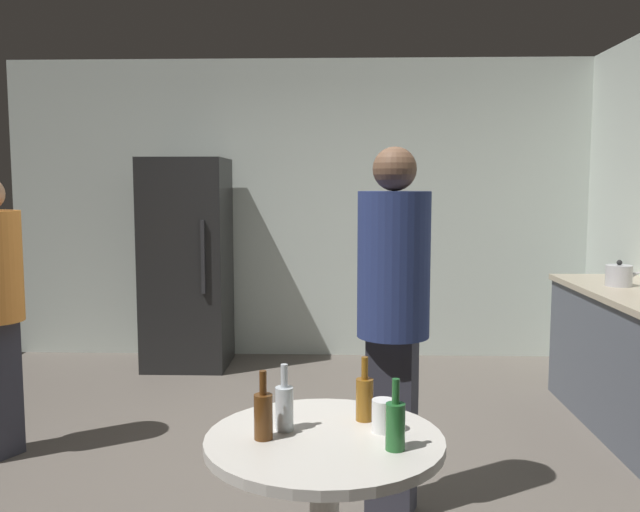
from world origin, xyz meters
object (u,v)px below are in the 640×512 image
foreground_table (324,467)px  beer_bottle_brown (263,414)px  beer_bottle_clear (284,406)px  person_in_navy_shirt (393,302)px  refrigerator (187,263)px  plastic_cup_white (383,416)px  kettle (619,275)px  beer_bottle_amber (365,397)px  beer_bottle_green (395,424)px

foreground_table → beer_bottle_brown: 0.28m
beer_bottle_clear → person_in_navy_shirt: 1.02m
refrigerator → beer_bottle_clear: refrigerator is taller
refrigerator → plastic_cup_white: bearing=-67.1°
beer_bottle_brown → beer_bottle_clear: same height
plastic_cup_white → kettle: bearing=53.1°
refrigerator → beer_bottle_amber: 3.68m
foreground_table → beer_bottle_clear: 0.24m
beer_bottle_clear → plastic_cup_white: 0.34m
beer_bottle_brown → plastic_cup_white: beer_bottle_brown is taller
refrigerator → beer_bottle_clear: bearing=-72.0°
beer_bottle_amber → plastic_cup_white: 0.13m
person_in_navy_shirt → plastic_cup_white: bearing=11.9°
beer_bottle_clear → person_in_navy_shirt: bearing=64.1°
beer_bottle_clear → refrigerator: bearing=108.0°
foreground_table → person_in_navy_shirt: (0.30, 0.96, 0.39)m
beer_bottle_green → beer_bottle_amber: bearing=108.3°
beer_bottle_clear → person_in_navy_shirt: (0.44, 0.90, 0.21)m
beer_bottle_amber → beer_bottle_green: 0.28m
foreground_table → beer_bottle_amber: (0.14, 0.16, 0.19)m
refrigerator → beer_bottle_green: (1.50, -3.66, -0.08)m
refrigerator → beer_bottle_green: refrigerator is taller
plastic_cup_white → foreground_table: bearing=-164.9°
person_in_navy_shirt → beer_bottle_brown: bearing=-8.7°
kettle → beer_bottle_green: 2.97m
refrigerator → beer_bottle_clear: size_ratio=7.83×
kettle → plastic_cup_white: size_ratio=2.22×
beer_bottle_brown → person_in_navy_shirt: bearing=63.1°
refrigerator → kettle: 3.42m
foreground_table → beer_bottle_green: 0.31m
kettle → person_in_navy_shirt: (-1.61, -1.38, 0.05)m
kettle → beer_bottle_amber: (-1.77, -2.17, -0.15)m
kettle → foreground_table: (-1.91, -2.33, -0.34)m
plastic_cup_white → person_in_navy_shirt: 0.94m
kettle → beer_bottle_amber: size_ratio=1.06×
refrigerator → beer_bottle_amber: (1.42, -3.40, -0.08)m
person_in_navy_shirt → beer_bottle_clear: bearing=-7.7°
refrigerator → foreground_table: size_ratio=2.25×
foreground_table → plastic_cup_white: size_ratio=7.27×
foreground_table → plastic_cup_white: bearing=15.1°
beer_bottle_amber → kettle: bearing=50.8°
beer_bottle_green → beer_bottle_clear: bearing=156.4°
kettle → beer_bottle_brown: 3.17m
foreground_table → beer_bottle_amber: 0.28m
person_in_navy_shirt → beer_bottle_amber: bearing=6.8°
kettle → person_in_navy_shirt: 2.12m
refrigerator → foreground_table: refrigerator is taller
beer_bottle_clear → beer_bottle_brown: bearing=-127.2°
refrigerator → beer_bottle_amber: bearing=-67.4°
beer_bottle_amber → plastic_cup_white: size_ratio=2.09×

